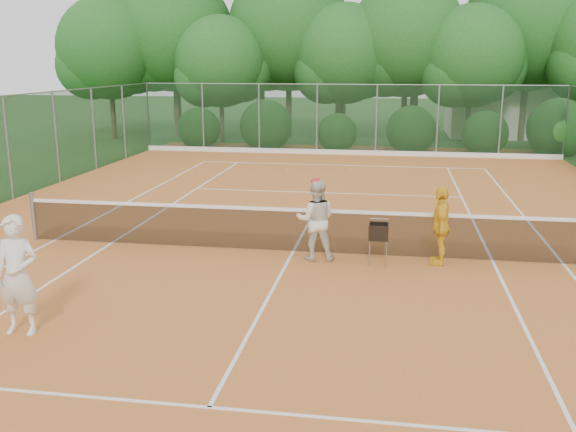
% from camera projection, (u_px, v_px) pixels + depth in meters
% --- Properties ---
extents(ground, '(120.00, 120.00, 0.00)m').
position_uv_depth(ground, '(293.00, 253.00, 13.67)').
color(ground, '#214C1B').
rests_on(ground, ground).
extents(clay_court, '(18.00, 36.00, 0.02)m').
position_uv_depth(clay_court, '(293.00, 252.00, 13.67)').
color(clay_court, '#C36E2D').
rests_on(clay_court, ground).
extents(club_building, '(8.00, 5.00, 3.00)m').
position_uv_depth(club_building, '(524.00, 108.00, 34.93)').
color(club_building, beige).
rests_on(club_building, ground).
extents(tennis_net, '(11.97, 0.10, 1.10)m').
position_uv_depth(tennis_net, '(293.00, 229.00, 13.54)').
color(tennis_net, gray).
rests_on(tennis_net, clay_court).
extents(player_white, '(0.68, 0.46, 1.81)m').
position_uv_depth(player_white, '(17.00, 275.00, 9.40)').
color(player_white, white).
rests_on(player_white, clay_court).
extents(player_center_grp, '(0.87, 0.72, 1.69)m').
position_uv_depth(player_center_grp, '(316.00, 220.00, 12.97)').
color(player_center_grp, silver).
rests_on(player_center_grp, clay_court).
extents(player_yellow, '(0.43, 0.94, 1.58)m').
position_uv_depth(player_yellow, '(441.00, 226.00, 12.70)').
color(player_yellow, yellow).
rests_on(player_yellow, clay_court).
extents(ball_hopper, '(0.37, 0.37, 0.84)m').
position_uv_depth(ball_hopper, '(379.00, 232.00, 12.66)').
color(ball_hopper, gray).
rests_on(ball_hopper, clay_court).
extents(stray_ball_a, '(0.07, 0.07, 0.07)m').
position_uv_depth(stray_ball_a, '(287.00, 170.00, 23.76)').
color(stray_ball_a, '#BDD431').
rests_on(stray_ball_a, clay_court).
extents(stray_ball_b, '(0.07, 0.07, 0.07)m').
position_uv_depth(stray_ball_b, '(351.00, 171.00, 23.65)').
color(stray_ball_b, '#B4CC2F').
rests_on(stray_ball_b, clay_court).
extents(stray_ball_c, '(0.07, 0.07, 0.07)m').
position_uv_depth(stray_ball_c, '(370.00, 167.00, 24.51)').
color(stray_ball_c, yellow).
rests_on(stray_ball_c, clay_court).
extents(court_markings, '(11.03, 23.83, 0.01)m').
position_uv_depth(court_markings, '(293.00, 252.00, 13.66)').
color(court_markings, white).
rests_on(court_markings, clay_court).
extents(fence_back, '(18.07, 0.07, 3.00)m').
position_uv_depth(fence_back, '(346.00, 120.00, 27.70)').
color(fence_back, '#19381E').
rests_on(fence_back, clay_court).
extents(tropical_treeline, '(32.10, 8.49, 15.03)m').
position_uv_depth(tropical_treeline, '(385.00, 38.00, 31.64)').
color(tropical_treeline, brown).
rests_on(tropical_treeline, ground).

